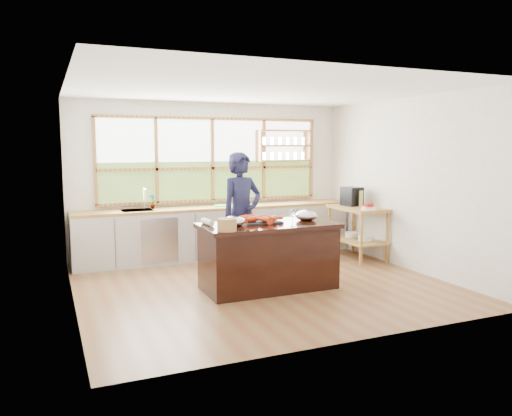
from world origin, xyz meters
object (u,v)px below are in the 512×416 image
island (268,256)px  wicker_basket (227,225)px  espresso_machine (352,196)px  cook (242,214)px

island → wicker_basket: bearing=-154.9°
espresso_machine → wicker_basket: 3.33m
island → espresso_machine: size_ratio=5.64×
wicker_basket → island: bearing=25.1°
island → wicker_basket: wicker_basket is taller
cook → island: bearing=-98.0°
espresso_machine → cook: bearing=-176.5°
wicker_basket → espresso_machine: bearing=29.1°
espresso_machine → wicker_basket: size_ratio=1.35×
cook → wicker_basket: bearing=-132.8°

